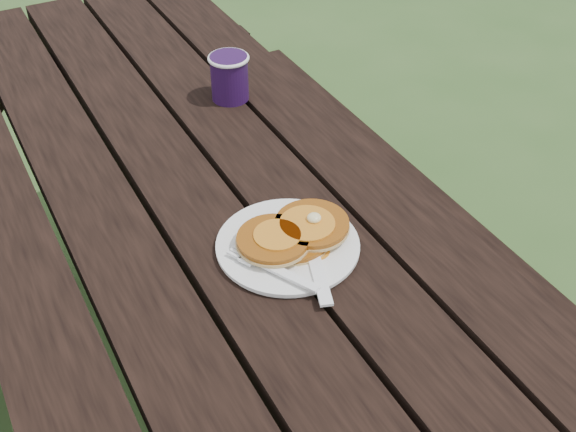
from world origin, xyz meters
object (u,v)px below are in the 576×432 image
pancake_stack (294,233)px  coffee_cup (229,75)px  plate (288,246)px  picnic_table (194,321)px

pancake_stack → coffee_cup: 0.49m
plate → pancake_stack: 0.02m
pancake_stack → coffee_cup: (0.11, 0.47, 0.03)m
pancake_stack → plate: bearing=-168.6°
picnic_table → plate: size_ratio=8.05×
plate → coffee_cup: size_ratio=2.31×
plate → coffee_cup: 0.49m
pancake_stack → coffee_cup: coffee_cup is taller
plate → coffee_cup: coffee_cup is taller
picnic_table → pancake_stack: size_ratio=9.49×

